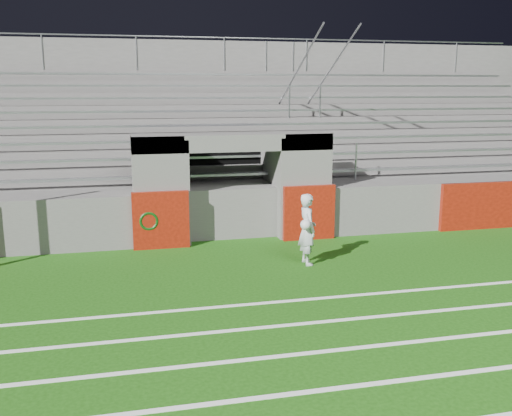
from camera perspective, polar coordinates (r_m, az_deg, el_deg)
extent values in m
plane|color=#17480C|center=(11.03, 1.11, -7.54)|extent=(90.00, 90.00, 0.00)
cube|color=white|center=(7.54, 8.89, -17.30)|extent=(28.00, 0.09, 0.01)
cube|color=white|center=(8.37, 6.28, -14.12)|extent=(28.00, 0.09, 0.01)
cube|color=white|center=(9.23, 4.20, -11.51)|extent=(28.00, 0.09, 0.01)
cube|color=white|center=(10.12, 2.51, -9.33)|extent=(28.00, 0.09, 0.01)
cube|color=#595654|center=(17.03, 24.26, 0.53)|extent=(10.60, 0.35, 1.25)
cube|color=#595654|center=(13.81, -9.73, 1.84)|extent=(1.20, 1.00, 2.60)
cube|color=#595654|center=(14.46, 4.67, 2.42)|extent=(1.20, 1.00, 2.60)
cube|color=black|center=(15.68, -3.52, 2.99)|extent=(2.60, 0.20, 2.50)
cube|color=#595654|center=(14.45, -7.29, 2.16)|extent=(0.10, 2.20, 2.50)
cube|color=#595654|center=(14.85, 1.57, 2.51)|extent=(0.10, 2.20, 2.50)
cube|color=#595654|center=(13.88, -2.40, 6.64)|extent=(4.80, 1.00, 0.40)
cube|color=#595654|center=(17.80, -4.67, 3.71)|extent=(26.00, 8.00, 0.20)
cube|color=#595654|center=(17.90, -4.64, 1.73)|extent=(26.00, 8.00, 1.05)
cube|color=#651308|center=(13.39, -9.49, -1.20)|extent=(1.30, 0.15, 1.35)
cube|color=#651308|center=(14.06, 5.31, -0.46)|extent=(1.30, 0.15, 1.35)
cube|color=#651308|center=(16.15, 21.35, 0.20)|extent=(2.20, 0.15, 1.25)
cube|color=#97999F|center=(14.89, -3.03, 3.38)|extent=(23.00, 0.28, 0.06)
cube|color=#595654|center=(15.73, -3.57, 3.72)|extent=(24.00, 0.75, 0.38)
cube|color=#97999F|center=(15.57, -3.53, 5.16)|extent=(23.00, 0.28, 0.06)
cube|color=#595654|center=(16.43, -4.02, 4.73)|extent=(24.00, 0.75, 0.76)
cube|color=#97999F|center=(16.27, -3.99, 6.79)|extent=(23.00, 0.28, 0.06)
cube|color=#595654|center=(17.15, -4.42, 5.66)|extent=(24.00, 0.75, 1.14)
cube|color=#97999F|center=(16.98, -4.42, 8.28)|extent=(23.00, 0.28, 0.06)
cube|color=#595654|center=(17.87, -4.80, 6.52)|extent=(24.00, 0.75, 1.52)
cube|color=#97999F|center=(17.70, -4.81, 9.65)|extent=(23.00, 0.28, 0.06)
cube|color=#595654|center=(18.59, -5.15, 7.31)|extent=(24.00, 0.75, 1.90)
cube|color=#97999F|center=(18.44, -5.17, 10.91)|extent=(23.00, 0.28, 0.06)
cube|color=#595654|center=(19.32, -5.47, 8.04)|extent=(24.00, 0.75, 2.28)
cube|color=#97999F|center=(19.18, -5.51, 12.07)|extent=(23.00, 0.28, 0.06)
cube|color=#595654|center=(20.05, -5.77, 8.71)|extent=(24.00, 0.75, 2.66)
cube|color=#97999F|center=(19.93, -5.83, 13.15)|extent=(23.00, 0.28, 0.06)
cube|color=#595654|center=(20.72, -6.02, 8.99)|extent=(26.00, 0.60, 5.29)
cylinder|color=#A5A8AD|center=(15.22, 6.47, 4.57)|extent=(0.05, 0.05, 1.00)
cylinder|color=#A5A8AD|center=(17.96, 3.36, 10.59)|extent=(0.05, 0.05, 1.00)
cylinder|color=#A5A8AD|center=(20.88, 1.02, 14.96)|extent=(0.05, 0.05, 1.00)
cylinder|color=#A5A8AD|center=(17.96, 3.38, 12.19)|extent=(0.05, 6.02, 3.08)
cylinder|color=#A5A8AD|center=(15.58, 9.96, 4.64)|extent=(0.05, 0.05, 1.00)
cylinder|color=#A5A8AD|center=(18.27, 6.42, 10.56)|extent=(0.05, 0.05, 1.00)
cylinder|color=#A5A8AD|center=(21.15, 3.74, 14.90)|extent=(0.05, 0.05, 1.00)
cylinder|color=#A5A8AD|center=(18.26, 6.46, 12.13)|extent=(0.05, 6.02, 3.08)
cylinder|color=#A5A8AD|center=(20.41, -20.58, 14.44)|extent=(0.05, 0.05, 1.10)
cylinder|color=#A5A8AD|center=(20.27, -11.86, 14.95)|extent=(0.05, 0.05, 1.10)
cylinder|color=#A5A8AD|center=(20.58, -3.18, 15.13)|extent=(0.05, 0.05, 1.10)
cylinder|color=#A5A8AD|center=(21.30, 5.07, 14.99)|extent=(0.05, 0.05, 1.10)
cylinder|color=#A5A8AD|center=(22.40, 12.63, 14.60)|extent=(0.05, 0.05, 1.10)
cylinder|color=#A5A8AD|center=(23.84, 19.36, 14.05)|extent=(0.05, 0.05, 1.10)
cylinder|color=#A5A8AD|center=(20.47, -6.08, 16.64)|extent=(24.00, 0.05, 0.05)
imported|color=silver|center=(12.06, 5.17, -2.12)|extent=(0.38, 0.57, 1.52)
sphere|color=silver|center=(11.72, 5.00, -1.67)|extent=(0.22, 0.22, 0.22)
torus|color=#0D4113|center=(13.38, -10.68, -1.24)|extent=(0.52, 0.10, 0.52)
torus|color=#0B390C|center=(13.33, -10.67, -1.29)|extent=(0.46, 0.09, 0.46)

